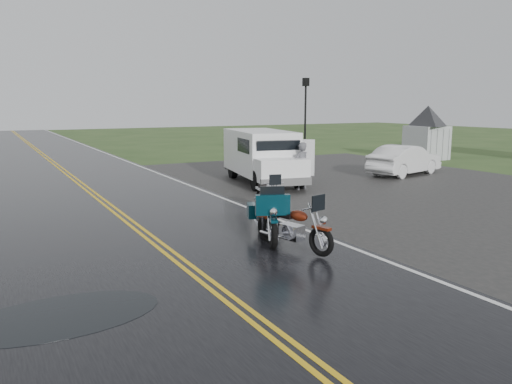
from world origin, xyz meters
TOP-DOWN VIEW (x-y plane):
  - ground at (0.00, 0.00)m, footprint 120.00×120.00m
  - road at (0.00, 10.00)m, footprint 8.00×100.00m
  - parking_pad at (11.00, 5.00)m, footprint 14.00×24.00m
  - visitor_center at (20.00, 12.00)m, footprint 16.00×10.00m
  - motorcycle_red at (2.74, -1.00)m, footprint 1.32×2.35m
  - motorcycle_teal at (2.10, -0.05)m, footprint 1.71×2.58m
  - motorcycle_silver at (3.97, 2.91)m, footprint 1.12×2.12m
  - van_white at (5.59, 7.05)m, footprint 3.22×6.02m
  - person_at_van at (7.22, 6.44)m, footprint 0.74×0.55m
  - sedan_white at (13.78, 7.56)m, footprint 4.45×2.42m
  - lamp_post_far_right at (13.01, 14.67)m, footprint 0.41×0.41m

SIDE VIEW (x-z plane):
  - ground at x=0.00m, z-range 0.00..0.00m
  - parking_pad at x=11.00m, z-range 0.00..0.03m
  - road at x=0.00m, z-range 0.00..0.04m
  - motorcycle_silver at x=3.97m, z-range 0.00..1.19m
  - motorcycle_red at x=2.74m, z-range 0.00..1.31m
  - sedan_white at x=13.78m, z-range 0.00..1.39m
  - motorcycle_teal at x=2.10m, z-range 0.00..1.43m
  - person_at_van at x=7.22m, z-range 0.00..1.83m
  - van_white at x=5.59m, z-range 0.00..2.24m
  - visitor_center at x=20.00m, z-range 0.00..4.80m
  - lamp_post_far_right at x=13.01m, z-range 0.00..4.81m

